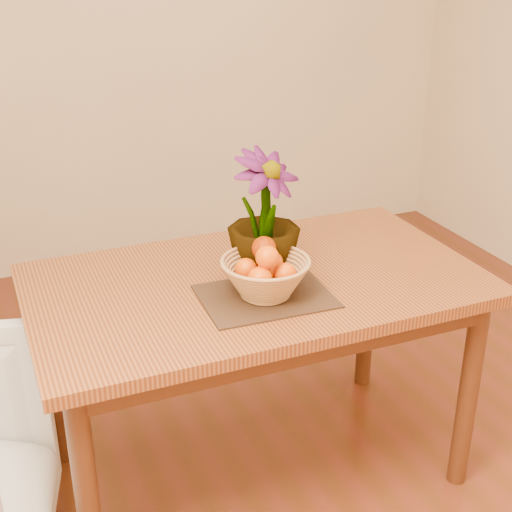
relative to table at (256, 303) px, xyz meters
name	(u,v)px	position (x,y,z in m)	size (l,w,h in m)	color
wall_back	(108,15)	(0.00, 1.95, 0.69)	(4.00, 0.02, 2.70)	#F8E6BD
table	(256,303)	(0.00, 0.00, 0.00)	(1.40, 0.80, 0.75)	brown
placemat	(265,296)	(-0.02, -0.13, 0.09)	(0.38, 0.28, 0.01)	#372414
wicker_basket	(266,279)	(-0.02, -0.13, 0.15)	(0.26, 0.26, 0.11)	#AE7E48
orange_pile	(265,263)	(-0.02, -0.12, 0.20)	(0.16, 0.16, 0.13)	#FF5404
potted_plant	(264,216)	(0.03, 0.01, 0.29)	(0.22, 0.22, 0.40)	#1A4B15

